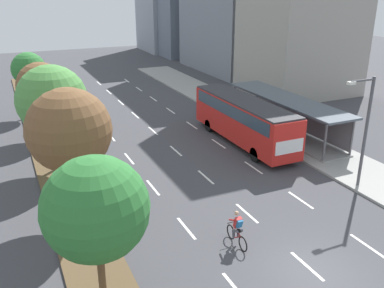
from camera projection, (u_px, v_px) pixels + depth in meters
name	position (u px, v px, depth m)	size (l,w,h in m)	color
ground_plane	(314.00, 272.00, 17.63)	(140.00, 140.00, 0.00)	#424247
median_strip	(48.00, 145.00, 31.37)	(2.60, 52.00, 0.12)	brown
sidewalk_right	(249.00, 116.00, 38.20)	(4.50, 52.00, 0.15)	#9E9E99
lane_divider_left	(120.00, 147.00, 31.18)	(0.14, 46.10, 0.01)	white
lane_divider_center	(164.00, 140.00, 32.54)	(0.14, 46.10, 0.01)	white
lane_divider_right	(204.00, 134.00, 33.90)	(0.14, 46.10, 0.01)	white
bus_shelter	(289.00, 112.00, 33.22)	(2.90, 12.73, 2.86)	gray
bus	(244.00, 117.00, 31.29)	(2.54, 11.29, 3.37)	red
cyclist	(237.00, 230.00, 19.23)	(0.46, 1.82, 1.71)	black
median_tree_nearest	(96.00, 209.00, 14.48)	(3.79, 3.79, 5.84)	brown
median_tree_second	(69.00, 130.00, 20.04)	(4.11, 4.11, 6.72)	brown
median_tree_third	(52.00, 100.00, 25.82)	(4.35, 4.35, 6.69)	brown
median_tree_fourth	(41.00, 86.00, 31.72)	(3.61, 3.61, 5.79)	brown
median_tree_fifth	(29.00, 69.00, 37.25)	(2.99, 2.99, 5.63)	brown
streetlight	(364.00, 125.00, 23.59)	(1.91, 0.24, 6.50)	#4C4C51
building_mid_right	(228.00, 0.00, 55.84)	(7.52, 15.76, 18.76)	gray
building_tall_right	(164.00, 4.00, 74.02)	(7.54, 9.88, 15.90)	#8E939E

